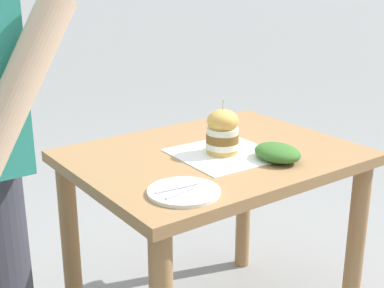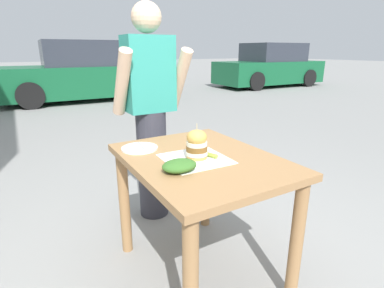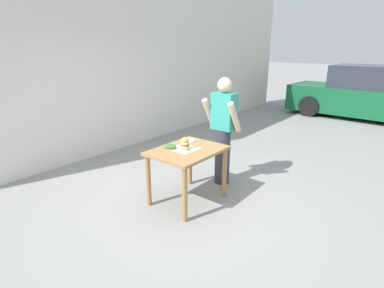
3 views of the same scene
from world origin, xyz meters
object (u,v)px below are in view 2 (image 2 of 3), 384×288
object	(u,v)px
side_salad	(179,166)
sandwich	(197,144)
diner_across_table	(151,113)
pickle_spear	(210,155)
side_plate_with_forks	(140,148)
parked_car_near_curb	(82,74)
patio_table	(201,180)
parked_car_mid_block	(270,67)

from	to	relation	value
side_salad	sandwich	bearing A→B (deg)	33.46
side_salad	diner_across_table	xyz separation A→B (m)	(0.24, 0.93, 0.08)
pickle_spear	side_plate_with_forks	distance (m)	0.45
parked_car_near_curb	patio_table	bearing A→B (deg)	-96.06
side_salad	parked_car_mid_block	size ratio (longest dim) A/B	0.04
side_plate_with_forks	pickle_spear	bearing A→B (deg)	-50.15
sandwich	side_plate_with_forks	bearing A→B (deg)	123.72
patio_table	side_salad	bearing A→B (deg)	-149.08
patio_table	diner_across_table	world-z (taller)	diner_across_table
pickle_spear	sandwich	bearing A→B (deg)	161.85
patio_table	diner_across_table	xyz separation A→B (m)	(0.04, 0.81, 0.25)
pickle_spear	side_salad	distance (m)	0.26
parked_car_near_curb	parked_car_mid_block	world-z (taller)	same
diner_across_table	parked_car_mid_block	world-z (taller)	diner_across_table
side_plate_with_forks	side_salad	distance (m)	0.43
patio_table	side_plate_with_forks	bearing A→B (deg)	128.62
diner_across_table	patio_table	bearing A→B (deg)	-92.92
sandwich	parked_car_near_curb	world-z (taller)	parked_car_near_curb
sandwich	side_salad	world-z (taller)	sandwich
side_salad	parked_car_mid_block	xyz separation A→B (m)	(7.94, 7.50, -0.09)
diner_across_table	pickle_spear	bearing A→B (deg)	-90.13
pickle_spear	diner_across_table	xyz separation A→B (m)	(0.00, 0.85, 0.09)
pickle_spear	side_plate_with_forks	world-z (taller)	pickle_spear
side_plate_with_forks	side_salad	xyz separation A→B (m)	(0.05, -0.43, 0.02)
patio_table	diner_across_table	distance (m)	0.85
patio_table	sandwich	distance (m)	0.23
parked_car_near_curb	parked_car_mid_block	bearing A→B (deg)	-1.04
side_salad	diner_across_table	size ratio (longest dim) A/B	0.11
pickle_spear	diner_across_table	distance (m)	0.85
sandwich	side_plate_with_forks	distance (m)	0.39
side_salad	parked_car_near_curb	world-z (taller)	parked_car_near_curb
sandwich	side_plate_with_forks	world-z (taller)	sandwich
parked_car_mid_block	patio_table	bearing A→B (deg)	-136.38
side_plate_with_forks	diner_across_table	bearing A→B (deg)	60.20
pickle_spear	patio_table	bearing A→B (deg)	139.23
side_plate_with_forks	diner_across_table	size ratio (longest dim) A/B	0.13
sandwich	parked_car_near_curb	distance (m)	7.56
patio_table	side_plate_with_forks	distance (m)	0.42
side_salad	diner_across_table	distance (m)	0.97
patio_table	pickle_spear	xyz separation A→B (m)	(0.04, -0.03, 0.16)
diner_across_table	parked_car_near_curb	size ratio (longest dim) A/B	0.40
sandwich	pickle_spear	bearing A→B (deg)	-18.15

